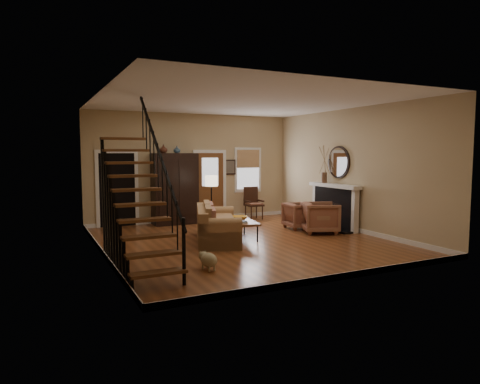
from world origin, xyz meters
name	(u,v)px	position (x,y,z in m)	size (l,w,h in m)	color
room	(200,175)	(-0.41, 1.76, 1.51)	(7.00, 7.33, 3.30)	brown
staircase	(138,181)	(-2.78, -1.30, 1.60)	(0.94, 2.80, 3.20)	brown
fireplace	(335,202)	(3.13, 0.50, 0.74)	(0.33, 1.95, 2.30)	black
armoire	(175,189)	(-0.70, 3.15, 1.05)	(1.30, 0.60, 2.10)	black
vase_a	(163,149)	(-1.05, 3.05, 2.22)	(0.24, 0.24, 0.25)	#4C2619
vase_b	(177,150)	(-0.65, 3.05, 2.21)	(0.20, 0.20, 0.21)	#334C60
sofa	(217,224)	(-0.55, 0.29, 0.41)	(0.94, 2.19, 0.81)	#9D7247
coffee_table	(240,230)	(0.07, 0.33, 0.22)	(0.68, 1.16, 0.45)	brown
bowl	(239,218)	(0.12, 0.48, 0.49)	(0.40, 0.40, 0.10)	orange
books	(241,222)	(-0.05, 0.03, 0.47)	(0.21, 0.29, 0.05)	beige
armchair_left	(320,218)	(2.29, 0.07, 0.41)	(0.87, 0.90, 0.82)	brown
armchair_right	(300,216)	(2.20, 0.86, 0.36)	(0.77, 0.80, 0.73)	brown
floor_lamp	(211,203)	(-0.14, 1.67, 0.75)	(0.34, 0.34, 1.50)	black
side_chair	(254,203)	(1.85, 2.95, 0.51)	(0.54, 0.54, 1.02)	#331B10
dog	(209,261)	(-1.68, -1.95, 0.16)	(0.26, 0.44, 0.32)	tan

